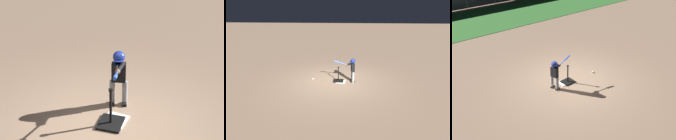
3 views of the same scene
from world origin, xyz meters
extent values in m
plane|color=#93755B|center=(0.00, 0.00, 0.00)|extent=(90.00, 90.00, 0.00)
cube|color=#33702D|center=(0.00, 9.89, 0.01)|extent=(56.00, 5.71, 0.02)
cube|color=white|center=(-0.29, 0.05, 0.01)|extent=(0.49, 0.49, 0.02)
cube|color=black|center=(-0.16, 0.01, 0.02)|extent=(0.49, 0.44, 0.04)
cylinder|color=black|center=(-0.16, 0.01, 0.37)|extent=(0.05, 0.05, 0.67)
cylinder|color=black|center=(-0.16, 0.01, 0.73)|extent=(0.08, 0.08, 0.05)
cylinder|color=gray|center=(-0.89, 0.09, 0.27)|extent=(0.13, 0.13, 0.53)
cube|color=black|center=(-0.87, 0.09, 0.03)|extent=(0.19, 0.12, 0.06)
cylinder|color=gray|center=(-0.84, -0.16, 0.27)|extent=(0.13, 0.13, 0.53)
cube|color=black|center=(-0.82, -0.16, 0.03)|extent=(0.19, 0.12, 0.06)
cube|color=black|center=(-0.87, -0.04, 0.73)|extent=(0.20, 0.30, 0.39)
sphere|color=brown|center=(-0.87, -0.04, 1.04)|extent=(0.20, 0.20, 0.20)
sphere|color=navy|center=(-0.87, -0.04, 1.05)|extent=(0.24, 0.24, 0.24)
cube|color=navy|center=(-0.77, -0.02, 1.03)|extent=(0.15, 0.20, 0.01)
cylinder|color=black|center=(-0.73, 0.03, 0.91)|extent=(0.32, 0.11, 0.12)
cylinder|color=black|center=(-0.71, -0.05, 0.91)|extent=(0.32, 0.22, 0.12)
sphere|color=brown|center=(-0.58, 0.02, 0.89)|extent=(0.10, 0.10, 0.10)
cylinder|color=blue|center=(-0.28, 0.07, 0.98)|extent=(0.61, 0.15, 0.21)
cylinder|color=blue|center=(-0.09, 0.11, 1.04)|extent=(0.28, 0.11, 0.14)
cylinder|color=black|center=(-0.59, 0.01, 0.89)|extent=(0.04, 0.05, 0.05)
sphere|color=white|center=(1.16, -0.10, 0.04)|extent=(0.07, 0.07, 0.07)
camera|label=1|loc=(4.36, 1.37, 3.51)|focal=50.00mm
camera|label=2|loc=(-0.87, 8.09, 3.33)|focal=28.00mm
camera|label=3|loc=(-6.13, -6.78, 5.44)|focal=42.00mm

